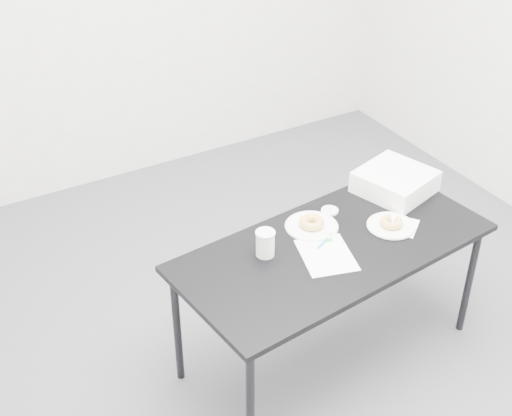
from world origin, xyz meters
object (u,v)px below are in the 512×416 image
plate_near (391,226)px  table (333,254)px  scorecard (326,255)px  pen (325,241)px  donut_near (391,222)px  donut_far (312,222)px  plate_far (312,226)px  bakery_box (395,181)px  coffee_cup (265,243)px

plate_near → table: bearing=177.0°
scorecard → plate_near: 0.39m
table → plate_near: 0.33m
table → pen: (-0.02, 0.04, 0.06)m
donut_near → donut_far: donut_far is taller
table → plate_far: 0.18m
plate_near → bakery_box: bakery_box is taller
plate_near → donut_far: donut_far is taller
table → coffee_cup: 0.34m
plate_near → plate_far: plate_near is taller
pen → donut_near: size_ratio=1.23×
pen → bakery_box: bearing=-8.4°
coffee_cup → plate_far: bearing=14.4°
scorecard → coffee_cup: coffee_cup is taller
donut_near → donut_far: bearing=150.1°
plate_near → scorecard: bearing=-175.5°
pen → plate_near: size_ratio=0.58×
plate_far → bakery_box: size_ratio=0.76×
plate_near → donut_far: (-0.33, 0.19, 0.02)m
plate_far → coffee_cup: coffee_cup is taller
pen → bakery_box: 0.59m
scorecard → plate_near: bearing=20.3°
table → coffee_cup: (-0.31, 0.09, 0.11)m
donut_far → coffee_cup: bearing=-165.6°
pen → coffee_cup: (-0.29, 0.06, 0.06)m
plate_near → bakery_box: size_ratio=0.68×
plate_far → plate_near: bearing=-29.9°
scorecard → plate_near: (0.39, 0.03, 0.00)m
plate_near → coffee_cup: coffee_cup is taller
table → plate_near: (0.32, -0.02, 0.06)m
coffee_cup → pen: bearing=-10.9°
pen → scorecard: bearing=-147.7°
table → pen: size_ratio=11.71×
table → pen: 0.07m
table → plate_far: (-0.01, 0.17, 0.05)m
plate_near → plate_far: size_ratio=0.90×
pen → coffee_cup: coffee_cup is taller
donut_near → bakery_box: size_ratio=0.32×
donut_near → bakery_box: bearing=48.4°
coffee_cup → donut_near: bearing=-10.0°
donut_near → donut_far: 0.38m
plate_near → donut_near: donut_near is taller
plate_near → coffee_cup: 0.64m
coffee_cup → bakery_box: (0.85, 0.14, -0.01)m
donut_far → coffee_cup: size_ratio=0.95×
pen → donut_near: bearing=-36.4°
scorecard → donut_far: size_ratio=2.39×
donut_near → bakery_box: bakery_box is taller
plate_near → donut_far: bearing=150.1°
table → pen: pen is taller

